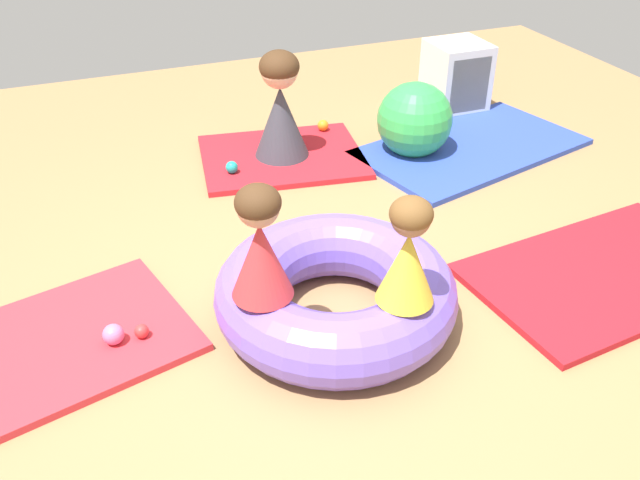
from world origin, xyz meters
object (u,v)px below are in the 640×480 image
(inflatable_cushion, at_px, (335,292))
(child_in_yellow, at_px, (408,252))
(child_in_red, at_px, (260,244))
(play_ball_orange, at_px, (323,125))
(play_ball_pink, at_px, (113,334))
(storage_cube, at_px, (457,78))
(exercise_ball_large, at_px, (415,120))
(adult_seated, at_px, (281,106))
(play_ball_red, at_px, (142,331))
(play_ball_teal, at_px, (232,167))

(inflatable_cushion, relative_size, child_in_yellow, 2.34)
(child_in_red, bearing_deg, play_ball_orange, -108.88)
(play_ball_pink, height_order, storage_cube, storage_cube)
(exercise_ball_large, bearing_deg, play_ball_pink, -149.58)
(child_in_red, height_order, exercise_ball_large, child_in_red)
(inflatable_cushion, xyz_separation_m, play_ball_pink, (-1.05, 0.18, -0.08))
(inflatable_cushion, relative_size, exercise_ball_large, 2.20)
(adult_seated, height_order, play_ball_red, adult_seated)
(play_ball_pink, distance_m, exercise_ball_large, 2.67)
(play_ball_red, relative_size, storage_cube, 0.12)
(play_ball_orange, xyz_separation_m, play_ball_red, (-1.69, -1.91, -0.01))
(inflatable_cushion, bearing_deg, child_in_yellow, -63.09)
(child_in_red, height_order, play_ball_red, child_in_red)
(play_ball_teal, xyz_separation_m, play_ball_pink, (-0.98, -1.47, 0.01))
(play_ball_pink, xyz_separation_m, exercise_ball_large, (2.30, 1.35, 0.18))
(play_ball_orange, bearing_deg, adult_seated, -146.79)
(play_ball_orange, bearing_deg, child_in_yellow, -103.55)
(adult_seated, xyz_separation_m, play_ball_red, (-1.26, -1.63, -0.33))
(child_in_yellow, bearing_deg, storage_cube, 14.51)
(play_ball_teal, bearing_deg, play_ball_pink, -123.51)
(inflatable_cushion, height_order, play_ball_teal, inflatable_cushion)
(adult_seated, bearing_deg, play_ball_pink, 129.82)
(play_ball_orange, height_order, exercise_ball_large, exercise_ball_large)
(play_ball_orange, height_order, play_ball_red, play_ball_orange)
(play_ball_orange, distance_m, play_ball_red, 2.55)
(child_in_red, xyz_separation_m, exercise_ball_large, (1.64, 1.62, -0.33))
(adult_seated, distance_m, play_ball_red, 2.08)
(adult_seated, relative_size, play_ball_teal, 8.99)
(play_ball_orange, height_order, play_ball_pink, play_ball_pink)
(inflatable_cushion, distance_m, play_ball_teal, 1.66)
(child_in_yellow, relative_size, storage_cube, 0.91)
(play_ball_pink, xyz_separation_m, play_ball_red, (0.13, -0.01, -0.02))
(inflatable_cushion, relative_size, play_ball_teal, 14.11)
(adult_seated, distance_m, play_ball_pink, 2.16)
(child_in_red, relative_size, play_ball_teal, 6.47)
(inflatable_cushion, distance_m, play_ball_red, 0.94)
(inflatable_cushion, height_order, child_in_red, child_in_red)
(inflatable_cushion, relative_size, play_ball_orange, 14.00)
(inflatable_cushion, xyz_separation_m, child_in_red, (-0.39, -0.09, 0.43))
(child_in_yellow, height_order, play_ball_orange, child_in_yellow)
(play_ball_pink, relative_size, exercise_ball_large, 0.19)
(adult_seated, xyz_separation_m, exercise_ball_large, (0.91, -0.27, -0.14))
(adult_seated, bearing_deg, play_ball_orange, -66.39)
(play_ball_orange, bearing_deg, child_in_red, -118.05)
(inflatable_cushion, relative_size, play_ball_pink, 11.80)
(adult_seated, relative_size, play_ball_red, 11.01)
(inflatable_cushion, height_order, play_ball_red, inflatable_cushion)
(play_ball_teal, xyz_separation_m, play_ball_red, (-0.85, -1.48, -0.01))
(inflatable_cushion, height_order, play_ball_orange, inflatable_cushion)
(storage_cube, bearing_deg, play_ball_orange, -176.84)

